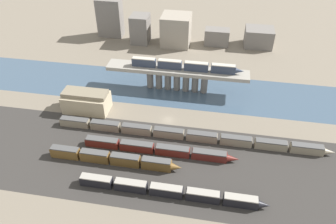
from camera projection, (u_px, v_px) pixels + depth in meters
name	position (u px, v px, depth m)	size (l,w,h in m)	color
ground_plane	(168.00, 120.00, 134.81)	(400.00, 400.00, 0.00)	#756B5B
railbed_yard	(157.00, 162.00, 116.01)	(280.00, 42.00, 0.01)	#33302D
river_water	(177.00, 89.00, 153.10)	(320.00, 29.43, 0.01)	#3D5166
bridge	(177.00, 75.00, 148.29)	(64.16, 8.40, 10.96)	gray
train_on_bridge	(185.00, 66.00, 144.76)	(49.88, 2.62, 3.99)	#2D384C
train_yard_near	(170.00, 191.00, 103.34)	(60.70, 2.88, 3.63)	black
train_yard_mid	(113.00, 158.00, 114.45)	(47.27, 2.93, 4.15)	brown
train_yard_far	(159.00, 149.00, 118.69)	(56.56, 3.00, 3.40)	#5B1E19
train_yard_outer	(189.00, 135.00, 124.63)	(104.92, 2.91, 3.53)	gray
warehouse_building	(86.00, 101.00, 137.90)	(18.98, 10.08, 9.19)	tan
city_block_far_left	(110.00, 18.00, 194.37)	(14.47, 8.13, 22.23)	slate
city_block_left	(140.00, 29.00, 188.81)	(10.15, 11.45, 16.14)	slate
city_block_center	(176.00, 30.00, 186.30)	(16.15, 15.34, 17.22)	gray
city_block_right	(217.00, 37.00, 188.06)	(13.84, 8.10, 9.32)	slate
city_block_far_right	(259.00, 37.00, 186.62)	(15.77, 12.85, 10.34)	slate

